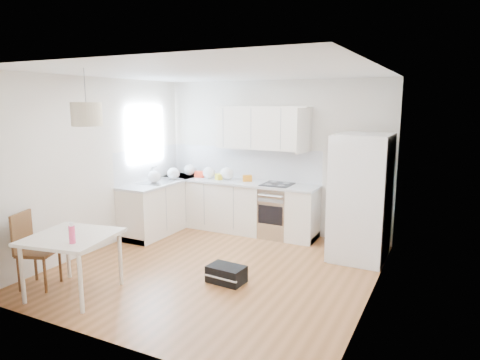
# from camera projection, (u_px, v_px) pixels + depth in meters

# --- Properties ---
(floor) EXTENTS (4.20, 4.20, 0.00)m
(floor) POSITION_uv_depth(u_px,v_px,m) (216.00, 269.00, 6.03)
(floor) COLOR brown
(floor) RESTS_ON ground
(ceiling) EXTENTS (4.20, 4.20, 0.00)m
(ceiling) POSITION_uv_depth(u_px,v_px,m) (214.00, 72.00, 5.55)
(ceiling) COLOR white
(ceiling) RESTS_ON wall_back
(wall_back) EXTENTS (4.20, 0.00, 4.20)m
(wall_back) POSITION_uv_depth(u_px,v_px,m) (274.00, 157.00, 7.64)
(wall_back) COLOR beige
(wall_back) RESTS_ON floor
(wall_left) EXTENTS (0.00, 4.20, 4.20)m
(wall_left) POSITION_uv_depth(u_px,v_px,m) (99.00, 165.00, 6.71)
(wall_left) COLOR beige
(wall_left) RESTS_ON floor
(wall_right) EXTENTS (0.00, 4.20, 4.20)m
(wall_right) POSITION_uv_depth(u_px,v_px,m) (375.00, 188.00, 4.86)
(wall_right) COLOR beige
(wall_right) RESTS_ON floor
(window_glassblock) EXTENTS (0.02, 1.00, 1.00)m
(window_glassblock) POSITION_uv_depth(u_px,v_px,m) (146.00, 134.00, 7.65)
(window_glassblock) COLOR #BFE0F9
(window_glassblock) RESTS_ON wall_left
(cabinets_back) EXTENTS (3.00, 0.60, 0.88)m
(cabinets_back) POSITION_uv_depth(u_px,v_px,m) (236.00, 207.00, 7.80)
(cabinets_back) COLOR white
(cabinets_back) RESTS_ON floor
(cabinets_left) EXTENTS (0.60, 1.80, 0.88)m
(cabinets_left) POSITION_uv_depth(u_px,v_px,m) (163.00, 207.00, 7.80)
(cabinets_left) COLOR white
(cabinets_left) RESTS_ON floor
(counter_back) EXTENTS (3.02, 0.64, 0.04)m
(counter_back) POSITION_uv_depth(u_px,v_px,m) (236.00, 182.00, 7.72)
(counter_back) COLOR #ABADB0
(counter_back) RESTS_ON cabinets_back
(counter_left) EXTENTS (0.64, 1.82, 0.04)m
(counter_left) POSITION_uv_depth(u_px,v_px,m) (162.00, 182.00, 7.72)
(counter_left) COLOR #ABADB0
(counter_left) RESTS_ON cabinets_left
(backsplash_back) EXTENTS (3.00, 0.01, 0.58)m
(backsplash_back) POSITION_uv_depth(u_px,v_px,m) (243.00, 163.00, 7.92)
(backsplash_back) COLOR white
(backsplash_back) RESTS_ON wall_back
(backsplash_left) EXTENTS (0.01, 1.80, 0.58)m
(backsplash_left) POSITION_uv_depth(u_px,v_px,m) (148.00, 164.00, 7.79)
(backsplash_left) COLOR white
(backsplash_left) RESTS_ON wall_left
(upper_cabinets) EXTENTS (1.70, 0.32, 0.75)m
(upper_cabinets) POSITION_uv_depth(u_px,v_px,m) (263.00, 128.00, 7.47)
(upper_cabinets) COLOR white
(upper_cabinets) RESTS_ON wall_back
(range_oven) EXTENTS (0.50, 0.61, 0.88)m
(range_oven) POSITION_uv_depth(u_px,v_px,m) (277.00, 212.00, 7.45)
(range_oven) COLOR #B6B9BB
(range_oven) RESTS_ON floor
(sink) EXTENTS (0.50, 0.80, 0.16)m
(sink) POSITION_uv_depth(u_px,v_px,m) (160.00, 182.00, 7.67)
(sink) COLOR #B6B9BB
(sink) RESTS_ON counter_left
(refrigerator) EXTENTS (0.90, 0.95, 1.87)m
(refrigerator) POSITION_uv_depth(u_px,v_px,m) (362.00, 197.00, 6.32)
(refrigerator) COLOR white
(refrigerator) RESTS_ON floor
(dining_table) EXTENTS (1.09, 1.09, 0.74)m
(dining_table) POSITION_uv_depth(u_px,v_px,m) (72.00, 242.00, 5.14)
(dining_table) COLOR beige
(dining_table) RESTS_ON floor
(dining_chair) EXTENTS (0.52, 0.52, 0.96)m
(dining_chair) POSITION_uv_depth(u_px,v_px,m) (38.00, 250.00, 5.38)
(dining_chair) COLOR #462C15
(dining_chair) RESTS_ON floor
(drink_bottle) EXTENTS (0.09, 0.09, 0.24)m
(drink_bottle) POSITION_uv_depth(u_px,v_px,m) (72.00, 233.00, 4.81)
(drink_bottle) COLOR #E53F6B
(drink_bottle) RESTS_ON dining_table
(gym_bag) EXTENTS (0.50, 0.35, 0.22)m
(gym_bag) POSITION_uv_depth(u_px,v_px,m) (226.00, 274.00, 5.57)
(gym_bag) COLOR black
(gym_bag) RESTS_ON floor
(pendant_lamp) EXTENTS (0.44, 0.44, 0.27)m
(pendant_lamp) POSITION_uv_depth(u_px,v_px,m) (87.00, 114.00, 4.93)
(pendant_lamp) COLOR beige
(pendant_lamp) RESTS_ON ceiling
(grocery_bag_a) EXTENTS (0.24, 0.20, 0.22)m
(grocery_bag_a) POSITION_uv_depth(u_px,v_px,m) (190.00, 170.00, 8.26)
(grocery_bag_a) COLOR white
(grocery_bag_a) RESTS_ON counter_back
(grocery_bag_b) EXTENTS (0.24, 0.20, 0.21)m
(grocery_bag_b) POSITION_uv_depth(u_px,v_px,m) (209.00, 173.00, 7.94)
(grocery_bag_b) COLOR white
(grocery_bag_b) RESTS_ON counter_back
(grocery_bag_c) EXTENTS (0.25, 0.21, 0.23)m
(grocery_bag_c) POSITION_uv_depth(u_px,v_px,m) (227.00, 173.00, 7.82)
(grocery_bag_c) COLOR white
(grocery_bag_c) RESTS_ON counter_back
(grocery_bag_d) EXTENTS (0.23, 0.20, 0.21)m
(grocery_bag_d) POSITION_uv_depth(u_px,v_px,m) (173.00, 173.00, 7.89)
(grocery_bag_d) COLOR white
(grocery_bag_d) RESTS_ON counter_back
(grocery_bag_e) EXTENTS (0.24, 0.20, 0.21)m
(grocery_bag_e) POSITION_uv_depth(u_px,v_px,m) (154.00, 177.00, 7.50)
(grocery_bag_e) COLOR white
(grocery_bag_e) RESTS_ON counter_left
(snack_orange) EXTENTS (0.19, 0.17, 0.11)m
(snack_orange) POSITION_uv_depth(u_px,v_px,m) (247.00, 178.00, 7.66)
(snack_orange) COLOR orange
(snack_orange) RESTS_ON counter_back
(snack_yellow) EXTENTS (0.18, 0.17, 0.11)m
(snack_yellow) POSITION_uv_depth(u_px,v_px,m) (219.00, 177.00, 7.83)
(snack_yellow) COLOR gold
(snack_yellow) RESTS_ON counter_back
(snack_red) EXTENTS (0.20, 0.16, 0.12)m
(snack_red) POSITION_uv_depth(u_px,v_px,m) (200.00, 174.00, 8.05)
(snack_red) COLOR red
(snack_red) RESTS_ON counter_back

